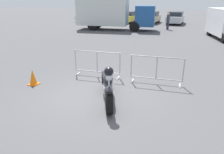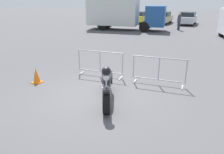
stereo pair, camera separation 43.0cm
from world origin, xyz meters
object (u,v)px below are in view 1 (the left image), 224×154
Objects in this scene: parked_car_tan at (151,17)px; pedestrian at (168,20)px; parked_car_yellow at (128,17)px; parked_car_silver at (175,18)px; box_truck at (111,13)px; crowd_barrier_near at (97,64)px; parked_car_green at (108,16)px; motorcycle at (108,85)px; parked_car_white at (87,16)px; crowd_barrier_far at (156,70)px; traffic_cone at (33,77)px.

parked_car_tan is 6.10m from pedestrian.
parked_car_silver reaches higher than parked_car_yellow.
parked_car_yellow is at bearing 85.13° from box_truck.
crowd_barrier_near is 22.53m from parked_car_green.
parked_car_white is (-11.85, 22.89, 0.22)m from motorcycle.
parked_car_silver is (1.40, 21.20, 0.20)m from crowd_barrier_near.
motorcycle is at bearing -163.16° from parked_car_yellow.
motorcycle is 2.31m from crowd_barrier_near.
motorcycle is 1.11× the size of crowd_barrier_far.
motorcycle is at bearing 124.70° from pedestrian.
parked_car_tan reaches higher than traffic_cone.
parked_car_tan reaches higher than motorcycle.
parked_car_tan reaches higher than parked_car_green.
parked_car_green reaches higher than parked_car_yellow.
crowd_barrier_near is at bearing -150.61° from parked_car_white.
parked_car_tan is (2.70, 7.49, -0.90)m from box_truck.
box_truck reaches higher than pedestrian.
crowd_barrier_far is 15.18m from box_truck.
parked_car_yellow reaches higher than traffic_cone.
parked_car_green is 1.00× the size of parked_car_yellow.
parked_car_silver is at bearing -84.60° from parked_car_tan.
parked_car_white is 1.02× the size of parked_car_green.
traffic_cone is (-0.30, -22.73, -0.45)m from parked_car_tan.
motorcycle is at bearing -170.54° from parked_car_tan.
motorcycle is 23.18m from parked_car_tan.
box_truck is at bearing 175.95° from motorcycle.
motorcycle is at bearing -177.99° from parked_car_silver.
traffic_cone is (5.72, -22.88, -0.43)m from parked_car_green.
parked_car_green is at bearing 106.14° from box_truck.
crowd_barrier_far is at bearing 129.21° from pedestrian.
crowd_barrier_near is 23.47m from parked_car_white.
traffic_cone is (-4.34, -1.68, -0.26)m from crowd_barrier_far.
box_truck is 7.30m from parked_car_yellow.
crowd_barrier_near is 15.64m from pedestrian.
parked_car_yellow is at bearing 96.40° from parked_car_silver.
parked_car_white reaches higher than parked_car_yellow.
parked_car_green reaches higher than motorcycle.
parked_car_tan is 0.98× the size of parked_car_silver.
crowd_barrier_near is 14.26m from box_truck.
motorcycle reaches higher than crowd_barrier_far.
pedestrian is at bearing -129.75° from parked_car_yellow.
pedestrian is (1.11, 15.59, 0.37)m from crowd_barrier_near.
pedestrian reaches higher than parked_car_silver.
motorcycle reaches higher than traffic_cone.
box_truck is at bearing 145.70° from parked_car_silver.
box_truck reaches higher than motorcycle.
crowd_barrier_near is 0.47× the size of parked_car_white.
parked_car_white is at bearing 9.93° from pedestrian.
crowd_barrier_near reaches higher than traffic_cone.
parked_car_white reaches higher than crowd_barrier_far.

